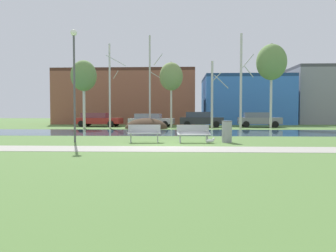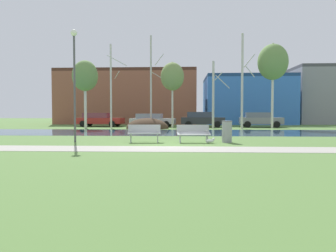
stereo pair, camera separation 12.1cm
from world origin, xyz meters
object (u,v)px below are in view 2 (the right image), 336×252
at_px(bench_right, 193,133).
at_px(parked_sedan_second_silver, 152,120).
at_px(trash_bin, 227,131).
at_px(parked_hatch_third_dark, 202,119).
at_px(bench_left, 144,133).
at_px(parked_wagon_fourth_grey, 260,119).
at_px(parked_van_nearest_red, 100,119).
at_px(seagull, 210,141).
at_px(streetlamp, 74,68).

xyz_separation_m(bench_right, parked_sedan_second_silver, (-3.77, 17.31, 0.27)).
height_order(trash_bin, parked_hatch_third_dark, parked_hatch_third_dark).
bearing_deg(bench_right, parked_sedan_second_silver, 102.29).
bearing_deg(parked_sedan_second_silver, trash_bin, -72.41).
bearing_deg(parked_sedan_second_silver, bench_left, -85.50).
height_order(trash_bin, parked_wagon_fourth_grey, parked_wagon_fourth_grey).
relative_size(parked_van_nearest_red, parked_sedan_second_silver, 1.04).
xyz_separation_m(seagull, parked_hatch_third_dark, (0.57, 17.43, 0.67)).
relative_size(seagull, parked_wagon_fourth_grey, 0.11).
relative_size(seagull, parked_van_nearest_red, 0.09).
height_order(bench_right, parked_van_nearest_red, parked_van_nearest_red).
bearing_deg(bench_right, bench_left, 180.00).
distance_m(parked_sedan_second_silver, parked_wagon_fourth_grey, 10.93).
height_order(bench_left, streetlamp, streetlamp).
bearing_deg(parked_van_nearest_red, parked_wagon_fourth_grey, -2.69).
height_order(streetlamp, parked_van_nearest_red, streetlamp).
xyz_separation_m(streetlamp, parked_van_nearest_red, (-3.54, 17.85, -2.91)).
distance_m(bench_left, parked_van_nearest_red, 19.19).
xyz_separation_m(bench_left, parked_van_nearest_red, (-7.00, 17.87, 0.30)).
distance_m(parked_van_nearest_red, parked_wagon_fourth_grey, 16.58).
height_order(seagull, parked_hatch_third_dark, parked_hatch_third_dark).
distance_m(seagull, parked_van_nearest_red, 20.90).
bearing_deg(parked_van_nearest_red, bench_left, -68.61).
height_order(bench_left, seagull, bench_left).
distance_m(seagull, parked_hatch_third_dark, 17.45).
xyz_separation_m(trash_bin, streetlamp, (-7.52, -0.19, 3.13)).
relative_size(trash_bin, seagull, 2.30).
relative_size(bench_left, parked_wagon_fourth_grey, 0.38).
distance_m(parked_van_nearest_red, parked_hatch_third_dark, 10.81).
bearing_deg(parked_hatch_third_dark, seagull, -91.88).
distance_m(parked_van_nearest_red, parked_sedan_second_silver, 5.66).
height_order(seagull, parked_wagon_fourth_grey, parked_wagon_fourth_grey).
bearing_deg(bench_right, streetlamp, 179.85).
bearing_deg(bench_left, parked_hatch_third_dark, 77.51).
bearing_deg(trash_bin, bench_left, -177.12).
bearing_deg(trash_bin, parked_hatch_third_dark, 90.94).
relative_size(bench_left, parked_hatch_third_dark, 0.37).
xyz_separation_m(bench_left, parked_hatch_third_dark, (3.78, 17.06, 0.33)).
distance_m(parked_hatch_third_dark, parked_wagon_fourth_grey, 5.78).
relative_size(bench_right, parked_hatch_third_dark, 0.37).
xyz_separation_m(bench_right, streetlamp, (-5.87, 0.02, 3.21)).
height_order(streetlamp, parked_hatch_third_dark, streetlamp).
bearing_deg(parked_hatch_third_dark, trash_bin, -89.06).
height_order(trash_bin, streetlamp, streetlamp).
relative_size(seagull, parked_sedan_second_silver, 0.10).
bearing_deg(parked_wagon_fourth_grey, parked_hatch_third_dark, -179.76).
height_order(trash_bin, seagull, trash_bin).
bearing_deg(trash_bin, streetlamp, -178.56).
height_order(parked_van_nearest_red, parked_hatch_third_dark, parked_hatch_third_dark).
bearing_deg(seagull, parked_van_nearest_red, 119.23).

